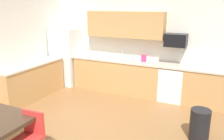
{
  "coord_description": "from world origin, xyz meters",
  "views": [
    {
      "loc": [
        2.23,
        -3.59,
        2.42
      ],
      "look_at": [
        0.0,
        1.0,
        1.0
      ],
      "focal_mm": 37.68,
      "sensor_mm": 36.0,
      "label": 1
    }
  ],
  "objects": [
    {
      "name": "chair_near_table",
      "position": [
        -0.3,
        -1.26,
        0.5
      ],
      "size": [
        0.43,
        0.43,
        0.85
      ],
      "color": "red",
      "rests_on": "ground"
    },
    {
      "name": "cabinet_run_back_right",
      "position": [
        1.9,
        2.3,
        0.45
      ],
      "size": [
        0.99,
        0.6,
        0.9
      ],
      "primitive_type": "cube",
      "color": "tan",
      "rests_on": "ground"
    },
    {
      "name": "microwave",
      "position": [
        1.11,
        2.4,
        1.56
      ],
      "size": [
        0.54,
        0.36,
        0.32
      ],
      "primitive_type": "cube",
      "color": "black"
    },
    {
      "name": "cabinet_run_left",
      "position": [
        -2.3,
        0.8,
        0.45
      ],
      "size": [
        0.6,
        2.0,
        0.9
      ],
      "primitive_type": "cube",
      "color": "tan",
      "rests_on": "ground"
    },
    {
      "name": "wall_back",
      "position": [
        0.0,
        2.65,
        1.35
      ],
      "size": [
        5.8,
        0.1,
        2.7
      ],
      "primitive_type": "cube",
      "color": "silver",
      "rests_on": "ground"
    },
    {
      "name": "ground_plane",
      "position": [
        0.0,
        0.0,
        0.0
      ],
      "size": [
        12.0,
        12.0,
        0.0
      ],
      "primitive_type": "plane",
      "color": "olive"
    },
    {
      "name": "countertop_back",
      "position": [
        0.0,
        2.3,
        0.92
      ],
      "size": [
        4.8,
        0.64,
        0.04
      ],
      "primitive_type": "cube",
      "color": "beige",
      "rests_on": "cabinet_run_back"
    },
    {
      "name": "upper_cabinets_back",
      "position": [
        -0.3,
        2.43,
        1.9
      ],
      "size": [
        2.2,
        0.34,
        0.7
      ],
      "primitive_type": "cube",
      "color": "tan"
    },
    {
      "name": "cabinet_run_back",
      "position": [
        -0.47,
        2.3,
        0.45
      ],
      "size": [
        2.56,
        0.6,
        0.9
      ],
      "primitive_type": "cube",
      "color": "tan",
      "rests_on": "ground"
    },
    {
      "name": "refrigerator",
      "position": [
        -2.18,
        2.22,
        0.86
      ],
      "size": [
        0.76,
        0.7,
        1.73
      ],
      "primitive_type": "cube",
      "color": "white",
      "rests_on": "ground"
    },
    {
      "name": "oven_range",
      "position": [
        1.11,
        2.3,
        0.46
      ],
      "size": [
        0.6,
        0.6,
        0.91
      ],
      "color": "white",
      "rests_on": "ground"
    },
    {
      "name": "sink_faucet",
      "position": [
        -0.39,
        2.48,
        1.04
      ],
      "size": [
        0.02,
        0.02,
        0.24
      ],
      "primitive_type": "cylinder",
      "color": "#B2B5BA",
      "rests_on": "countertop_back"
    },
    {
      "name": "kettle",
      "position": [
        0.3,
        2.35,
        1.02
      ],
      "size": [
        0.14,
        0.14,
        0.2
      ],
      "primitive_type": "cylinder",
      "color": "#CC3372",
      "rests_on": "countertop_back"
    },
    {
      "name": "trash_bin",
      "position": [
        1.98,
        0.59,
        0.3
      ],
      "size": [
        0.36,
        0.36,
        0.6
      ],
      "primitive_type": "cylinder",
      "color": "black",
      "rests_on": "ground"
    },
    {
      "name": "countertop_left",
      "position": [
        -2.3,
        0.8,
        0.92
      ],
      "size": [
        0.64,
        2.0,
        0.04
      ],
      "primitive_type": "cube",
      "color": "beige",
      "rests_on": "cabinet_run_left"
    },
    {
      "name": "sink_basin",
      "position": [
        -0.39,
        2.3,
        0.88
      ],
      "size": [
        0.48,
        0.4,
        0.14
      ],
      "primitive_type": "cube",
      "color": "#A5A8AD",
      "rests_on": "countertop_back"
    }
  ]
}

